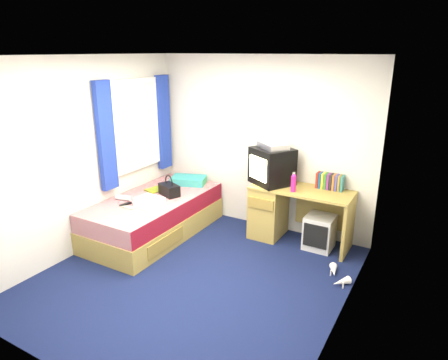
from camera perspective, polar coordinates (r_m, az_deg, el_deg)
The scene contains 20 objects.
ground at distance 4.67m, azimuth -4.25°, elevation -13.61°, with size 3.40×3.40×0.00m, color #0C1438.
room_shell at distance 4.10m, azimuth -4.72°, elevation 3.95°, with size 3.40×3.40×3.40m.
bed at distance 5.61m, azimuth -9.88°, elevation -5.07°, with size 1.01×2.00×0.54m.
pillow at distance 5.98m, azimuth -5.09°, elevation -0.04°, with size 0.50×0.32×0.11m, color #1B5BB3.
desk at distance 5.44m, azimuth 8.14°, elevation -4.17°, with size 1.30×0.55×0.75m.
storage_cube at distance 5.31m, azimuth 13.48°, elevation -7.24°, with size 0.35×0.35×0.44m, color silver.
crt_tv at distance 5.30m, azimuth 6.86°, elevation 2.00°, with size 0.64×0.63×0.48m.
vcr at distance 5.23m, azimuth 7.01°, elevation 4.92°, with size 0.39×0.28×0.07m, color silver.
book_row at distance 5.26m, azimuth 14.91°, elevation -0.21°, with size 0.34×0.13×0.20m.
picture_frame at distance 5.27m, azimuth 16.47°, elevation -0.67°, with size 0.02×0.12×0.14m, color black.
pink_water_bottle at distance 5.07m, azimuth 9.89°, elevation -0.56°, with size 0.06×0.06×0.20m, color #E42083.
aerosol_can at distance 5.28m, azimuth 9.83°, elevation 0.15°, with size 0.05×0.05×0.19m, color silver.
handbag at distance 5.53m, azimuth -7.83°, elevation -1.34°, with size 0.35×0.28×0.29m.
towel at distance 5.21m, azimuth -10.61°, elevation -3.08°, with size 0.32×0.26×0.11m, color white.
magazine at distance 5.80m, azimuth -9.68°, elevation -1.32°, with size 0.21×0.28×0.01m, color #D7FF1C.
water_bottle at distance 5.48m, azimuth -14.22°, elevation -2.47°, with size 0.07×0.07×0.20m, color silver.
colour_swatch_fan at distance 5.21m, azimuth -13.59°, elevation -3.84°, with size 0.22×0.06×0.01m, color orange.
remote_control at distance 5.32m, azimuth -13.87°, elevation -3.37°, with size 0.05×0.16×0.02m, color black.
window_assembly at distance 5.74m, azimuth -12.44°, elevation 7.32°, with size 0.11×1.42×1.40m.
white_heels at distance 4.76m, azimuth 15.88°, elevation -13.07°, with size 0.31×0.43×0.09m.
Camera 1 is at (2.27, -3.26, 2.45)m, focal length 32.00 mm.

